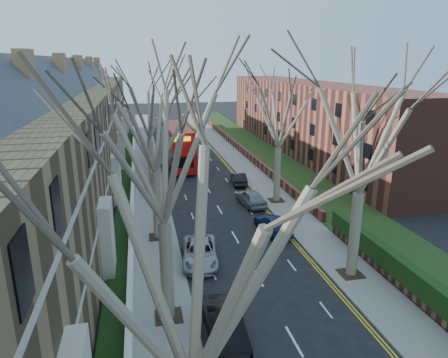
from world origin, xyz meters
TOP-DOWN VIEW (x-y plane):
  - pavement_left at (-6.00, 39.00)m, footprint 3.00×102.00m
  - pavement_right at (6.00, 39.00)m, footprint 3.00×102.00m
  - terrace_left at (-13.65, 31.00)m, footprint 9.70×78.00m
  - flats_right at (17.46, 43.00)m, footprint 13.97×54.00m
  - front_wall_left at (-7.65, 31.00)m, footprint 0.30×78.00m
  - grass_verge_right at (10.50, 39.00)m, footprint 6.00×102.00m
  - tree_left_near at (-5.70, -4.00)m, footprint 9.80×9.80m
  - tree_left_mid at (-5.70, 6.00)m, footprint 10.50×10.50m
  - tree_left_far at (-5.70, 16.00)m, footprint 10.15×10.15m
  - tree_left_dist at (-5.70, 28.00)m, footprint 10.50×10.50m
  - tree_right_mid at (5.70, 8.00)m, footprint 10.50×10.50m
  - tree_right_far at (5.70, 22.00)m, footprint 10.15×10.15m
  - double_decker_bus at (-2.08, 37.66)m, footprint 3.44×12.12m
  - car_left_mid at (-3.19, 3.89)m, footprint 1.63×4.57m
  - car_left_far at (-3.19, 11.70)m, footprint 2.89×5.19m
  - car_right_near at (3.14, 15.42)m, footprint 2.23×4.66m
  - car_right_mid at (3.06, 21.56)m, footprint 2.26×4.56m
  - car_right_far at (3.55, 28.18)m, footprint 1.66×3.97m

SIDE VIEW (x-z plane):
  - pavement_left at x=-6.00m, z-range 0.00..0.12m
  - pavement_right at x=6.00m, z-range 0.00..0.12m
  - grass_verge_right at x=10.50m, z-range 0.12..0.18m
  - front_wall_left at x=-7.65m, z-range 0.12..1.12m
  - car_right_far at x=3.55m, z-range 0.00..1.27m
  - car_right_near at x=3.14m, z-range 0.00..1.31m
  - car_left_far at x=-3.19m, z-range 0.00..1.37m
  - car_right_mid at x=3.06m, z-range 0.00..1.50m
  - car_left_mid at x=-3.19m, z-range 0.00..1.50m
  - double_decker_bus at x=-2.08m, z-range -0.03..4.95m
  - flats_right at x=17.46m, z-range -0.02..9.98m
  - terrace_left at x=-13.65m, z-range -1.27..12.33m
  - tree_left_near at x=-5.70m, z-range 2.06..15.79m
  - tree_left_far at x=-5.70m, z-range 2.13..16.35m
  - tree_right_far at x=5.70m, z-range 2.13..16.35m
  - tree_left_mid at x=-5.70m, z-range 2.20..16.91m
  - tree_right_mid at x=5.70m, z-range 2.20..16.91m
  - tree_left_dist at x=-5.70m, z-range 2.20..16.91m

